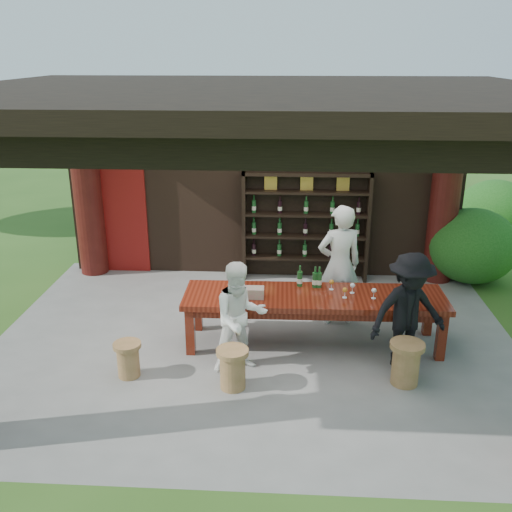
# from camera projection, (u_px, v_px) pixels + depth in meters

# --- Properties ---
(ground) EXTENTS (90.00, 90.00, 0.00)m
(ground) POSITION_uv_depth(u_px,v_px,m) (254.00, 341.00, 8.13)
(ground) COLOR #2D5119
(ground) RESTS_ON ground
(pavilion) EXTENTS (7.50, 6.00, 3.60)m
(pavilion) POSITION_uv_depth(u_px,v_px,m) (255.00, 188.00, 7.81)
(pavilion) COLOR slate
(pavilion) RESTS_ON ground
(wine_shelf) EXTENTS (2.23, 0.34, 1.96)m
(wine_shelf) POSITION_uv_depth(u_px,v_px,m) (306.00, 226.00, 10.05)
(wine_shelf) COLOR black
(wine_shelf) RESTS_ON ground
(tasting_table) EXTENTS (3.60, 0.97, 0.75)m
(tasting_table) POSITION_uv_depth(u_px,v_px,m) (314.00, 302.00, 7.86)
(tasting_table) COLOR #4F160B
(tasting_table) RESTS_ON ground
(stool_near_left) EXTENTS (0.40, 0.40, 0.52)m
(stool_near_left) POSITION_uv_depth(u_px,v_px,m) (233.00, 367.00, 6.93)
(stool_near_left) COLOR brown
(stool_near_left) RESTS_ON ground
(stool_near_right) EXTENTS (0.43, 0.43, 0.56)m
(stool_near_right) POSITION_uv_depth(u_px,v_px,m) (406.00, 362.00, 7.01)
(stool_near_right) COLOR brown
(stool_near_right) RESTS_ON ground
(stool_far_left) EXTENTS (0.35, 0.35, 0.47)m
(stool_far_left) POSITION_uv_depth(u_px,v_px,m) (128.00, 359.00, 7.19)
(stool_far_left) COLOR brown
(stool_far_left) RESTS_ON ground
(host) EXTENTS (0.76, 0.59, 1.83)m
(host) POSITION_uv_depth(u_px,v_px,m) (339.00, 265.00, 8.42)
(host) COLOR silver
(host) RESTS_ON ground
(guest_woman) EXTENTS (0.87, 0.78, 1.47)m
(guest_woman) POSITION_uv_depth(u_px,v_px,m) (240.00, 317.00, 7.20)
(guest_woman) COLOR white
(guest_woman) RESTS_ON ground
(guest_man) EXTENTS (1.16, 0.88, 1.59)m
(guest_man) POSITION_uv_depth(u_px,v_px,m) (408.00, 313.00, 7.19)
(guest_man) COLOR black
(guest_man) RESTS_ON ground
(table_bottles) EXTENTS (0.35, 0.11, 0.31)m
(table_bottles) POSITION_uv_depth(u_px,v_px,m) (311.00, 277.00, 8.03)
(table_bottles) COLOR #194C1E
(table_bottles) RESTS_ON tasting_table
(table_glasses) EXTENTS (0.62, 0.34, 0.15)m
(table_glasses) POSITION_uv_depth(u_px,v_px,m) (350.00, 290.00, 7.80)
(table_glasses) COLOR silver
(table_glasses) RESTS_ON tasting_table
(napkin_basket) EXTENTS (0.26, 0.18, 0.14)m
(napkin_basket) POSITION_uv_depth(u_px,v_px,m) (254.00, 293.00, 7.72)
(napkin_basket) COLOR #BF6672
(napkin_basket) RESTS_ON tasting_table
(shrubs) EXTENTS (16.12, 9.63, 1.36)m
(shrubs) POSITION_uv_depth(u_px,v_px,m) (384.00, 276.00, 8.98)
(shrubs) COLOR #194C14
(shrubs) RESTS_ON ground
(trees) EXTENTS (20.80, 10.79, 4.80)m
(trees) POSITION_uv_depth(u_px,v_px,m) (448.00, 88.00, 8.62)
(trees) COLOR #3F2819
(trees) RESTS_ON ground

